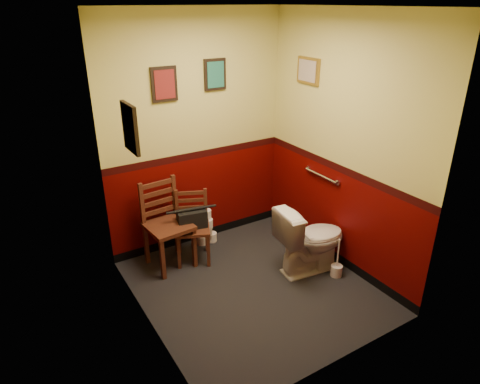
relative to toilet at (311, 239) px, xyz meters
name	(u,v)px	position (x,y,z in m)	size (l,w,h in m)	color
floor	(252,287)	(-0.72, 0.04, -0.38)	(2.20, 2.40, 0.00)	black
ceiling	(257,6)	(-0.72, 0.04, 2.32)	(2.20, 2.40, 0.00)	silver
wall_back	(196,135)	(-0.72, 1.24, 0.97)	(2.20, 2.70, 0.00)	#4B0403
wall_front	(349,219)	(-0.72, -1.16, 0.97)	(2.20, 2.70, 0.00)	#4B0403
wall_left	(139,193)	(-1.82, 0.04, 0.97)	(2.40, 2.70, 0.00)	#4B0403
wall_right	(343,147)	(0.38, 0.04, 0.97)	(2.40, 2.70, 0.00)	#4B0403
grab_bar	(321,176)	(0.35, 0.29, 0.57)	(0.05, 0.56, 0.06)	silver
framed_print_back_a	(164,84)	(-1.07, 1.22, 1.57)	(0.28, 0.04, 0.36)	black
framed_print_back_b	(215,75)	(-0.47, 1.22, 1.62)	(0.26, 0.04, 0.34)	black
framed_print_left	(130,128)	(-1.80, 0.14, 1.47)	(0.04, 0.30, 0.38)	black
framed_print_right	(308,71)	(0.36, 0.64, 1.67)	(0.04, 0.34, 0.28)	olive
toilet	(311,239)	(0.00, 0.00, 0.00)	(0.43, 0.78, 0.76)	white
toilet_brush	(336,270)	(0.17, -0.25, -0.31)	(0.13, 0.13, 0.45)	silver
chair_left	(167,225)	(-1.27, 0.93, 0.11)	(0.50, 0.50, 0.98)	#5B2B1B
chair_right	(192,227)	(-0.99, 0.88, 0.03)	(0.50, 0.50, 0.81)	#5B2B1B
handbag	(192,219)	(-1.00, 0.85, 0.15)	(0.35, 0.22, 0.23)	black
tp_stack	(207,229)	(-0.70, 1.10, -0.19)	(0.26, 0.16, 0.45)	silver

